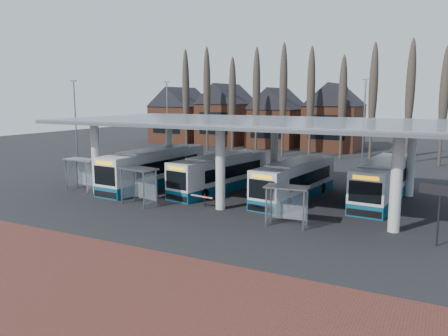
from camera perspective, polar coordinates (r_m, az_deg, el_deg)
The scene contains 17 objects.
ground at distance 30.25m, azimuth -2.68°, elevation -6.42°, with size 140.00×140.00×0.00m, color black.
brick_strip at distance 21.29m, azimuth -19.49°, elevation -13.81°, with size 70.00×10.00×0.03m, color #572823.
station_canopy at distance 36.36m, azimuth 3.57°, elevation 5.31°, with size 32.00×16.00×6.34m.
poplar_row at distance 60.02m, azimuth 13.37°, elevation 9.58°, with size 45.10×1.10×14.50m.
townhouse_row at distance 75.60m, azimuth 3.61°, elevation 7.53°, with size 36.80×10.30×12.25m.
lamp_post_a at distance 57.43m, azimuth -7.40°, elevation 6.34°, with size 0.80×0.16×10.17m.
lamp_post_b at distance 52.01m, azimuth 17.80°, elevation 5.68°, with size 0.80×0.16×10.17m.
lamp_post_d at distance 56.49m, azimuth -18.81°, elevation 5.88°, with size 0.80×0.16×10.17m.
bus_0 at distance 40.93m, azimuth -8.97°, elevation -0.06°, with size 3.46×12.59×3.46m.
bus_1 at distance 38.56m, azimuth -0.40°, elevation -0.72°, with size 4.33×11.66×3.17m.
bus_2 at distance 35.89m, azimuth 9.32°, elevation -1.65°, with size 3.71×11.35×3.10m.
bus_3 at distance 36.77m, azimuth 20.03°, elevation -1.69°, with size 3.28×11.95×3.28m.
shelter_0 at distance 40.49m, azimuth -18.01°, elevation 0.08°, with size 3.10×1.69×2.80m.
shelter_1 at distance 33.93m, azimuth -10.92°, elevation -1.24°, with size 3.36×2.19×2.87m.
shelter_2 at distance 28.17m, azimuth 8.28°, elevation -3.73°, with size 2.90×1.64×2.59m.
info_sign_0 at distance 26.54m, azimuth 26.42°, elevation -3.17°, with size 2.22×0.92×3.45m.
barrier at distance 32.62m, azimuth -2.84°, elevation -3.85°, with size 2.00×0.69×1.00m.
Camera 1 is at (14.56, -25.23, 8.16)m, focal length 35.00 mm.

